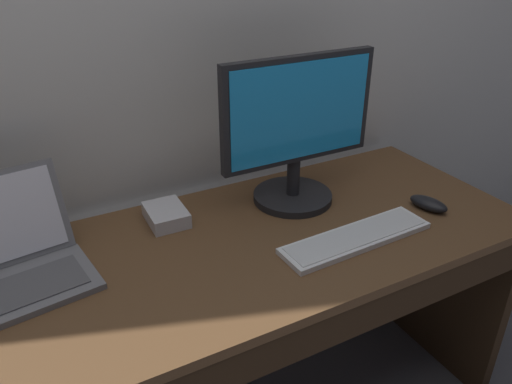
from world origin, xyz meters
TOP-DOWN VIEW (x-y plane):
  - desk at (0.00, -0.02)m, footprint 1.79×0.65m
  - laptop_space_gray at (-0.45, 0.10)m, footprint 0.36×0.32m
  - external_monitor at (0.33, 0.13)m, footprint 0.47×0.24m
  - wired_keyboard at (0.36, -0.13)m, footprint 0.44×0.13m
  - computer_mouse at (0.66, -0.10)m, footprint 0.09×0.13m
  - external_drive_box at (-0.05, 0.20)m, footprint 0.11×0.14m

SIDE VIEW (x-z plane):
  - desk at x=0.00m, z-range 0.17..0.88m
  - wired_keyboard at x=0.36m, z-range 0.71..0.73m
  - computer_mouse at x=0.66m, z-range 0.71..0.75m
  - external_drive_box at x=-0.05m, z-range 0.71..0.75m
  - laptop_space_gray at x=-0.45m, z-range 0.65..0.88m
  - external_monitor at x=0.33m, z-range 0.71..1.15m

